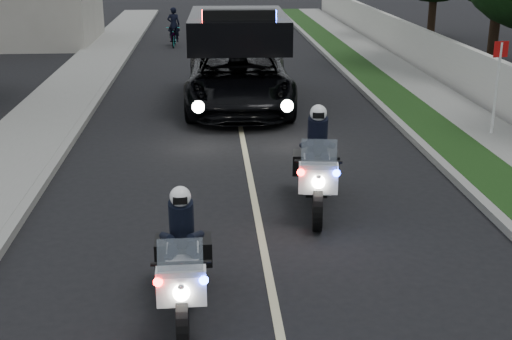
{
  "coord_description": "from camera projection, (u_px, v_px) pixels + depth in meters",
  "views": [
    {
      "loc": [
        -0.81,
        -6.21,
        4.59
      ],
      "look_at": [
        -0.05,
        4.23,
        1.0
      ],
      "focal_mm": 47.28,
      "sensor_mm": 36.0,
      "label": 1
    }
  ],
  "objects": [
    {
      "name": "tree_right_d",
      "position": [
        490.0,
        72.0,
        24.67
      ],
      "size": [
        8.66,
        8.66,
        10.91
      ],
      "primitive_type": null,
      "rotation": [
        0.0,
        0.0,
        0.43
      ],
      "color": "#1E3F15",
      "rests_on": "ground"
    },
    {
      "name": "police_moto_right",
      "position": [
        316.0,
        208.0,
        12.13
      ],
      "size": [
        1.07,
        2.3,
        1.88
      ],
      "primitive_type": null,
      "rotation": [
        0.0,
        0.0,
        -0.14
      ],
      "color": "white",
      "rests_on": "ground"
    },
    {
      "name": "cyclist",
      "position": [
        174.0,
        46.0,
        30.55
      ],
      "size": [
        0.56,
        0.38,
        1.54
      ],
      "primitive_type": "imported",
      "rotation": [
        0.0,
        0.0,
        3.16
      ],
      "color": "black",
      "rests_on": "ground"
    },
    {
      "name": "lane_marking",
      "position": [
        242.0,
        133.0,
        16.83
      ],
      "size": [
        0.12,
        50.0,
        0.01
      ],
      "primitive_type": "cube",
      "color": "#BFB78C",
      "rests_on": "ground"
    },
    {
      "name": "sidewalk_right",
      "position": [
        479.0,
        126.0,
        17.23
      ],
      "size": [
        1.4,
        60.0,
        0.16
      ],
      "primitive_type": "cube",
      "color": "gray",
      "rests_on": "ground"
    },
    {
      "name": "police_moto_left",
      "position": [
        184.0,
        312.0,
        8.77
      ],
      "size": [
        0.73,
        2.0,
        1.69
      ],
      "primitive_type": null,
      "rotation": [
        0.0,
        0.0,
        0.02
      ],
      "color": "silver",
      "rests_on": "ground"
    },
    {
      "name": "bicycle",
      "position": [
        174.0,
        46.0,
        30.55
      ],
      "size": [
        0.63,
        1.76,
        0.92
      ],
      "primitive_type": "imported",
      "rotation": [
        0.0,
        0.0,
        -0.01
      ],
      "color": "black",
      "rests_on": "ground"
    },
    {
      "name": "police_suv",
      "position": [
        239.0,
        106.0,
        19.53
      ],
      "size": [
        3.07,
        6.38,
        3.07
      ],
      "primitive_type": "imported",
      "rotation": [
        0.0,
        0.0,
        -0.02
      ],
      "color": "black",
      "rests_on": "ground"
    },
    {
      "name": "curb_left",
      "position": [
        75.0,
        134.0,
        16.53
      ],
      "size": [
        0.2,
        60.0,
        0.15
      ],
      "primitive_type": "cube",
      "color": "gray",
      "rests_on": "ground"
    },
    {
      "name": "curb_right",
      "position": [
        403.0,
        127.0,
        17.09
      ],
      "size": [
        0.2,
        60.0,
        0.15
      ],
      "primitive_type": "cube",
      "color": "gray",
      "rests_on": "ground"
    },
    {
      "name": "grass_verge",
      "position": [
        430.0,
        127.0,
        17.14
      ],
      "size": [
        1.2,
        60.0,
        0.16
      ],
      "primitive_type": "cube",
      "color": "#193814",
      "rests_on": "ground"
    },
    {
      "name": "sidewalk_left",
      "position": [
        29.0,
        134.0,
        16.46
      ],
      "size": [
        2.0,
        60.0,
        0.16
      ],
      "primitive_type": "cube",
      "color": "gray",
      "rests_on": "ground"
    },
    {
      "name": "sign_post",
      "position": [
        490.0,
        139.0,
        16.33
      ],
      "size": [
        0.45,
        0.45,
        2.44
      ],
      "primitive_type": null,
      "rotation": [
        0.0,
        0.0,
        0.19
      ],
      "color": "#A5110B",
      "rests_on": "ground"
    },
    {
      "name": "tree_right_e",
      "position": [
        430.0,
        41.0,
        32.22
      ],
      "size": [
        5.7,
        5.7,
        8.32
      ],
      "primitive_type": null,
      "rotation": [
        0.0,
        0.0,
        -0.15
      ],
      "color": "black",
      "rests_on": "ground"
    }
  ]
}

